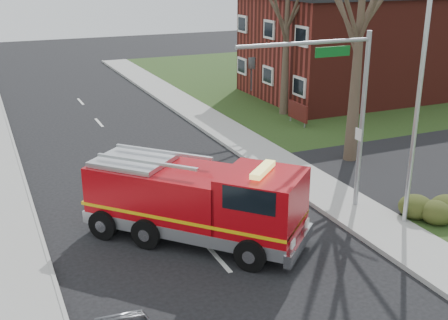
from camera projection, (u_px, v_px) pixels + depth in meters
name	position (u px, v px, depth m)	size (l,w,h in m)	color
ground	(218.00, 258.00, 18.17)	(120.00, 120.00, 0.00)	black
sidewalk_right	(373.00, 222.00, 20.52)	(2.40, 80.00, 0.15)	#9D9D97
sidewalk_left	(16.00, 300.00, 15.76)	(2.40, 80.00, 0.15)	#9D9D97
brick_building	(363.00, 44.00, 39.78)	(15.40, 10.40, 7.25)	#5F1E16
health_center_sign	(298.00, 112.00, 32.69)	(0.12, 2.00, 1.40)	#4A1411
bare_tree_near	(362.00, 3.00, 24.54)	(6.00, 6.00, 12.00)	#392C22
bare_tree_far	(287.00, 9.00, 33.19)	(5.25, 5.25, 10.50)	#392C22
traffic_signal_mast	(335.00, 92.00, 19.91)	(5.29, 0.18, 6.80)	gray
streetlight_pole	(417.00, 103.00, 18.97)	(1.48, 0.16, 8.40)	#B7BABF
fire_engine	(197.00, 203.00, 19.00)	(6.87, 7.13, 2.98)	#A8070E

